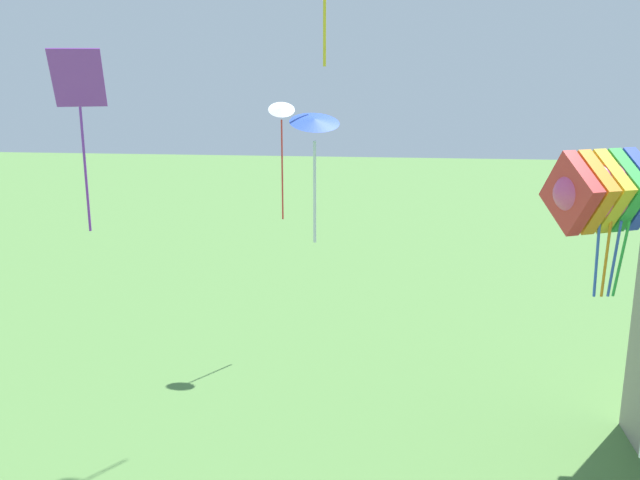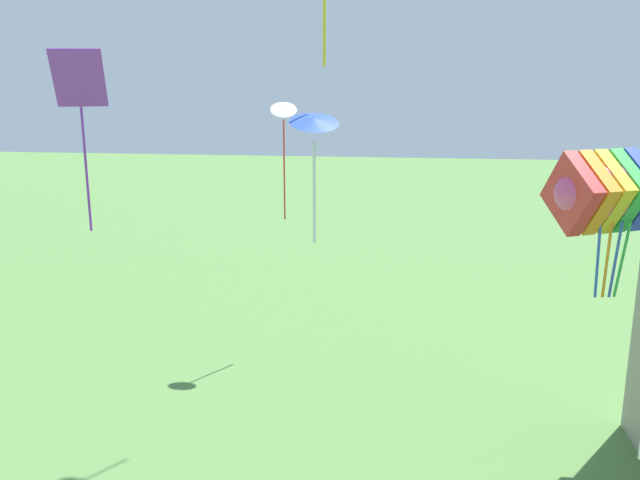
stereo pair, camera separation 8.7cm
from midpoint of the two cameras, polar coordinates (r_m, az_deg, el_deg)
The scene contains 4 objects.
kite_rainbow_parafoil at distance 14.65m, azimuth 21.43°, elevation 3.64°, with size 2.50×2.25×2.89m.
kite_blue_delta at distance 11.51m, azimuth -0.66°, elevation 8.97°, with size 0.98×0.97×2.16m.
kite_white_delta at distance 21.12m, azimuth -3.21°, elevation 9.58°, with size 0.90×0.83×3.52m.
kite_purple_streamer at distance 14.36m, azimuth -18.87°, elevation 10.78°, with size 1.12×1.00×3.47m.
Camera 1 is at (1.24, -3.32, 8.78)m, focal length 40.00 mm.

